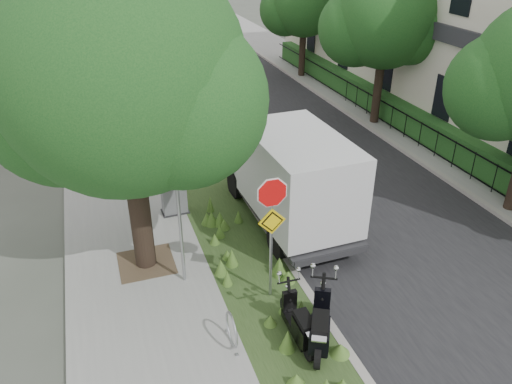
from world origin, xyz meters
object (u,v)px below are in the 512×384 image
at_px(scooter_near, 301,328).
at_px(box_truck, 290,173).
at_px(sign_assembly, 272,215).
at_px(utility_cabinet, 174,197).
at_px(scooter_far, 320,332).

height_order(scooter_near, box_truck, box_truck).
xyz_separation_m(sign_assembly, box_truck, (1.70, 3.06, -0.70)).
xyz_separation_m(scooter_near, utility_cabinet, (-1.45, 6.18, 0.11)).
bearing_deg(sign_assembly, utility_cabinet, 107.14).
bearing_deg(scooter_near, scooter_far, -39.65).
height_order(scooter_near, scooter_far, scooter_far).
height_order(sign_assembly, scooter_far, sign_assembly).
height_order(sign_assembly, utility_cabinet, sign_assembly).
distance_m(sign_assembly, scooter_near, 2.44).
distance_m(scooter_far, utility_cabinet, 6.67).
relative_size(scooter_near, utility_cabinet, 1.63).
height_order(sign_assembly, scooter_near, sign_assembly).
bearing_deg(scooter_near, sign_assembly, 91.84).
bearing_deg(scooter_far, sign_assembly, 100.63).
bearing_deg(box_truck, scooter_far, -105.21).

